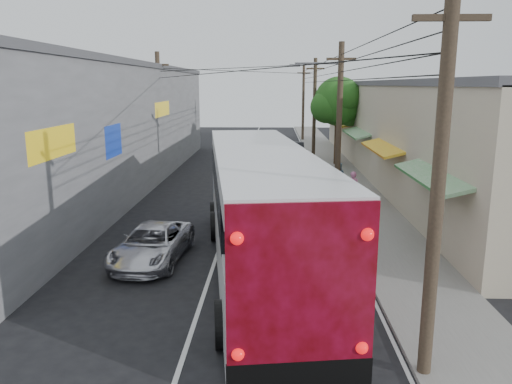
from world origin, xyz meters
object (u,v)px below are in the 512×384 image
at_px(jeepney, 152,244).
at_px(pedestrian_near, 353,188).
at_px(parked_car_mid, 298,160).
at_px(coach_bus, 261,209).
at_px(pedestrian_far, 338,176).
at_px(parked_car_far, 295,151).
at_px(parked_suv, 308,174).

distance_m(jeepney, pedestrian_near, 11.39).
bearing_deg(pedestrian_near, parked_car_mid, -67.08).
xyz_separation_m(jeepney, pedestrian_near, (8.10, 8.00, 0.35)).
height_order(coach_bus, pedestrian_far, coach_bus).
bearing_deg(parked_car_mid, jeepney, -104.41).
distance_m(parked_car_mid, pedestrian_far, 7.46).
bearing_deg(pedestrian_near, pedestrian_far, -74.41).
height_order(parked_car_mid, pedestrian_near, pedestrian_near).
relative_size(jeepney, parked_car_mid, 0.96).
bearing_deg(pedestrian_far, coach_bus, 77.91).
xyz_separation_m(parked_car_mid, parked_car_far, (0.00, 5.65, -0.12)).
bearing_deg(jeepney, parked_suv, 69.18).
bearing_deg(coach_bus, parked_suv, 72.02).
distance_m(parked_suv, pedestrian_far, 2.22).
distance_m(coach_bus, pedestrian_far, 12.92).
bearing_deg(pedestrian_near, coach_bus, 74.87).
bearing_deg(pedestrian_far, parked_suv, -36.28).
xyz_separation_m(jeepney, pedestrian_far, (7.86, 11.59, 0.29)).
bearing_deg(pedestrian_far, parked_car_mid, -68.75).
bearing_deg(jeepney, parked_car_mid, 77.06).
relative_size(parked_suv, pedestrian_far, 3.48).
distance_m(coach_bus, parked_car_far, 25.21).
xyz_separation_m(parked_suv, parked_car_mid, (-0.28, 5.71, -0.01)).
bearing_deg(coach_bus, pedestrian_near, 55.45).
relative_size(parked_car_far, pedestrian_near, 2.40).
distance_m(parked_suv, pedestrian_near, 5.44).
xyz_separation_m(coach_bus, parked_car_far, (2.20, 25.07, -1.40)).
height_order(parked_car_far, pedestrian_far, pedestrian_far).
xyz_separation_m(parked_car_far, pedestrian_near, (2.15, -16.47, 0.30)).
bearing_deg(parked_suv, coach_bus, -108.12).
xyz_separation_m(parked_car_mid, pedestrian_near, (2.15, -10.81, 0.18)).
relative_size(coach_bus, parked_car_far, 3.43).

